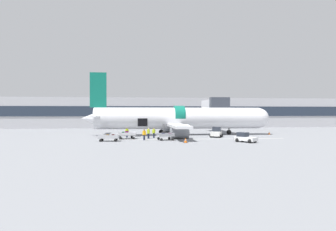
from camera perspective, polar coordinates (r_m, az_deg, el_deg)
name	(u,v)px	position (r m, az deg, el deg)	size (l,w,h in m)	color
ground_plane	(182,139)	(47.49, 2.63, -4.45)	(500.00, 500.00, 0.00)	slate
apron_marking_line	(199,139)	(47.13, 5.88, -4.48)	(27.74, 0.62, 0.01)	silver
terminal_strip	(161,113)	(83.80, -1.34, 0.53)	(106.19, 8.96, 8.13)	#B2B2B7
jet_bridge_stub	(215,107)	(62.96, 8.87, 1.67)	(3.72, 10.50, 7.12)	#4C4C51
airplane	(177,119)	(55.05, 1.66, -0.60)	(34.74, 26.82, 11.31)	silver
baggage_tug_lead	(245,138)	(43.29, 14.47, -4.16)	(2.75, 3.32, 1.38)	white
baggage_tug_mid	(216,133)	(50.89, 9.21, -3.30)	(2.56, 2.82, 1.73)	silver
baggage_cart_loading	(127,135)	(47.55, -7.78, -3.74)	(3.73, 2.46, 1.25)	silver
baggage_cart_queued	(166,137)	(45.11, -0.37, -4.02)	(3.45, 2.36, 1.09)	#999BA0
baggage_cart_empty	(109,138)	(44.24, -11.12, -4.22)	(3.90, 1.97, 1.00)	#B7BABF
ground_crew_loader_a	(144,134)	(45.17, -4.56, -3.60)	(0.55, 0.51, 1.66)	#1E2338
ground_crew_loader_b	(148,133)	(47.64, -3.75, -3.34)	(0.55, 0.55, 1.72)	#1E2338
ground_crew_driver	(127,132)	(50.18, -7.83, -3.19)	(0.57, 0.41, 1.65)	#1E2338
ground_crew_supervisor	(154,133)	(49.08, -2.72, -3.27)	(0.55, 0.50, 1.64)	#1E2338
safety_cone_nose	(269,133)	(59.36, 18.71, -3.20)	(0.59, 0.59, 0.60)	black
safety_cone_engine_left	(186,140)	(41.29, 3.38, -4.77)	(0.63, 0.63, 0.67)	black
safety_cone_wingtip	(186,136)	(48.73, 3.45, -3.99)	(0.58, 0.58, 0.60)	black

